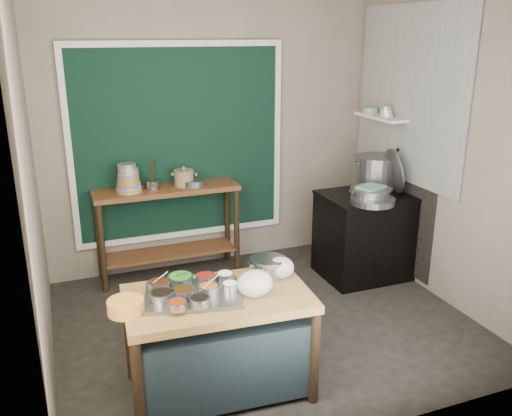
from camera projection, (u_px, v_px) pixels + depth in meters
name	position (u px, v px, depth m)	size (l,w,h in m)	color
floor	(265.00, 323.00, 4.78)	(3.50, 3.00, 0.02)	#2D2822
back_wall	(211.00, 136.00, 5.68)	(3.50, 0.02, 2.80)	#7B6F5E
left_wall	(29.00, 190.00, 3.73)	(0.02, 3.00, 2.80)	#7B6F5E
right_wall	(444.00, 151.00, 4.94)	(0.02, 3.00, 2.80)	#7B6F5E
curtain_panel	(180.00, 143.00, 5.54)	(2.10, 0.02, 1.90)	black
curtain_frame	(180.00, 144.00, 5.53)	(2.22, 0.03, 2.02)	beige
tile_panel	(409.00, 95.00, 5.28)	(0.02, 1.70, 1.70)	#B2B2AA
soot_patch	(394.00, 204.00, 5.73)	(0.01, 1.30, 1.30)	black
wall_shelf	(381.00, 117.00, 5.59)	(0.22, 0.70, 0.03)	beige
prep_table	(219.00, 343.00, 3.77)	(1.25, 0.72, 0.75)	olive
back_counter	(169.00, 232.00, 5.57)	(1.45, 0.40, 0.95)	brown
stove_block	(366.00, 236.00, 5.59)	(0.90, 0.68, 0.85)	black
stove_top	(369.00, 196.00, 5.45)	(0.92, 0.69, 0.03)	black
condiment_tray	(193.00, 295.00, 3.62)	(0.63, 0.45, 0.03)	gray
condiment_bowls	(189.00, 289.00, 3.61)	(0.62, 0.49, 0.07)	gray
yellow_basin	(126.00, 306.00, 3.41)	(0.23, 0.23, 0.09)	orange
saucepan	(267.00, 267.00, 3.90)	(0.26, 0.26, 0.14)	gray
plastic_bag_a	(255.00, 283.00, 3.61)	(0.24, 0.21, 0.18)	white
plastic_bag_b	(280.00, 268.00, 3.88)	(0.21, 0.18, 0.16)	white
bowl_stack	(129.00, 180.00, 5.25)	(0.25, 0.25, 0.28)	tan
utensil_cup	(153.00, 185.00, 5.37)	(0.15, 0.15, 0.09)	gray
ceramic_crock	(184.00, 179.00, 5.48)	(0.21, 0.21, 0.14)	olive
wide_bowl	(194.00, 182.00, 5.49)	(0.25, 0.25, 0.06)	gray
stock_pot	(376.00, 172.00, 5.59)	(0.44, 0.44, 0.35)	gray
pot_lid	(394.00, 171.00, 5.44)	(0.46, 0.46, 0.02)	gray
steamer	(371.00, 194.00, 5.21)	(0.40, 0.40, 0.13)	gray
green_cloth	(371.00, 187.00, 5.19)	(0.25, 0.19, 0.02)	#549880
shallow_pan	(373.00, 201.00, 5.15)	(0.42, 0.42, 0.06)	gray
shelf_bowl_stack	(386.00, 112.00, 5.49)	(0.13, 0.13, 0.10)	silver
shelf_bowl_green	(371.00, 110.00, 5.74)	(0.15, 0.15, 0.05)	gray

